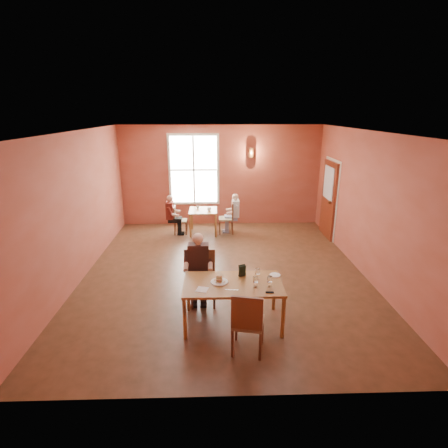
{
  "coord_description": "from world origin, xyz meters",
  "views": [
    {
      "loc": [
        -0.22,
        -6.96,
        3.38
      ],
      "look_at": [
        0.0,
        0.2,
        1.05
      ],
      "focal_mm": 28.0,
      "sensor_mm": 36.0,
      "label": 1
    }
  ],
  "objects_px": {
    "diner_main": "(203,273)",
    "diner_maroon": "(179,215)",
    "chair_empty": "(248,321)",
    "second_table": "(203,222)",
    "diner_white": "(227,214)",
    "main_table": "(233,303)",
    "chair_diner_main": "(203,279)",
    "chair_diner_white": "(226,218)",
    "chair_diner_maroon": "(181,220)"
  },
  "relations": [
    {
      "from": "diner_main",
      "to": "diner_maroon",
      "type": "distance_m",
      "value": 3.99
    },
    {
      "from": "diner_main",
      "to": "chair_empty",
      "type": "relative_size",
      "value": 1.25
    },
    {
      "from": "second_table",
      "to": "diner_white",
      "type": "height_order",
      "value": "diner_white"
    },
    {
      "from": "main_table",
      "to": "chair_diner_main",
      "type": "bearing_deg",
      "value": 127.57
    },
    {
      "from": "diner_white",
      "to": "diner_maroon",
      "type": "relative_size",
      "value": 1.0
    },
    {
      "from": "diner_maroon",
      "to": "chair_diner_white",
      "type": "bearing_deg",
      "value": 90.0
    },
    {
      "from": "diner_main",
      "to": "diner_white",
      "type": "distance_m",
      "value": 3.96
    },
    {
      "from": "chair_empty",
      "to": "diner_maroon",
      "type": "distance_m",
      "value": 5.42
    },
    {
      "from": "main_table",
      "to": "diner_maroon",
      "type": "distance_m",
      "value": 4.72
    },
    {
      "from": "chair_diner_main",
      "to": "second_table",
      "type": "xyz_separation_m",
      "value": [
        -0.1,
        3.89,
        -0.15
      ]
    },
    {
      "from": "main_table",
      "to": "second_table",
      "type": "bearing_deg",
      "value": 97.49
    },
    {
      "from": "diner_main",
      "to": "chair_empty",
      "type": "xyz_separation_m",
      "value": [
        0.69,
        -1.31,
        -0.13
      ]
    },
    {
      "from": "chair_diner_white",
      "to": "chair_diner_maroon",
      "type": "bearing_deg",
      "value": 90.0
    },
    {
      "from": "chair_empty",
      "to": "chair_diner_white",
      "type": "xyz_separation_m",
      "value": [
        -0.13,
        5.22,
        -0.04
      ]
    },
    {
      "from": "chair_diner_main",
      "to": "diner_maroon",
      "type": "xyz_separation_m",
      "value": [
        -0.78,
        3.89,
        0.06
      ]
    },
    {
      "from": "diner_main",
      "to": "diner_maroon",
      "type": "relative_size",
      "value": 1.12
    },
    {
      "from": "chair_diner_white",
      "to": "diner_white",
      "type": "bearing_deg",
      "value": -90.0
    },
    {
      "from": "chair_empty",
      "to": "chair_diner_white",
      "type": "distance_m",
      "value": 5.23
    },
    {
      "from": "second_table",
      "to": "diner_white",
      "type": "distance_m",
      "value": 0.71
    },
    {
      "from": "second_table",
      "to": "chair_diner_white",
      "type": "height_order",
      "value": "chair_diner_white"
    },
    {
      "from": "diner_main",
      "to": "chair_diner_white",
      "type": "xyz_separation_m",
      "value": [
        0.55,
        3.92,
        -0.17
      ]
    },
    {
      "from": "diner_maroon",
      "to": "chair_diner_main",
      "type": "bearing_deg",
      "value": 11.3
    },
    {
      "from": "chair_empty",
      "to": "second_table",
      "type": "height_order",
      "value": "chair_empty"
    },
    {
      "from": "diner_main",
      "to": "diner_white",
      "type": "xyz_separation_m",
      "value": [
        0.58,
        3.92,
        -0.07
      ]
    },
    {
      "from": "chair_diner_main",
      "to": "diner_maroon",
      "type": "relative_size",
      "value": 0.89
    },
    {
      "from": "diner_main",
      "to": "chair_diner_main",
      "type": "bearing_deg",
      "value": -90.0
    },
    {
      "from": "chair_diner_main",
      "to": "chair_empty",
      "type": "height_order",
      "value": "same"
    },
    {
      "from": "chair_diner_main",
      "to": "chair_diner_maroon",
      "type": "bearing_deg",
      "value": -79.12
    },
    {
      "from": "main_table",
      "to": "diner_main",
      "type": "height_order",
      "value": "diner_main"
    },
    {
      "from": "chair_diner_maroon",
      "to": "chair_diner_white",
      "type": "bearing_deg",
      "value": 90.0
    },
    {
      "from": "chair_diner_main",
      "to": "diner_white",
      "type": "height_order",
      "value": "diner_white"
    },
    {
      "from": "chair_diner_main",
      "to": "chair_diner_maroon",
      "type": "xyz_separation_m",
      "value": [
        -0.75,
        3.89,
        -0.09
      ]
    },
    {
      "from": "main_table",
      "to": "second_table",
      "type": "relative_size",
      "value": 2.02
    },
    {
      "from": "chair_diner_white",
      "to": "chair_diner_maroon",
      "type": "distance_m",
      "value": 1.3
    },
    {
      "from": "chair_empty",
      "to": "diner_white",
      "type": "distance_m",
      "value": 5.22
    },
    {
      "from": "diner_main",
      "to": "diner_maroon",
      "type": "height_order",
      "value": "diner_main"
    },
    {
      "from": "diner_white",
      "to": "diner_maroon",
      "type": "distance_m",
      "value": 1.36
    },
    {
      "from": "chair_diner_main",
      "to": "chair_diner_white",
      "type": "relative_size",
      "value": 1.09
    },
    {
      "from": "chair_empty",
      "to": "chair_diner_maroon",
      "type": "relative_size",
      "value": 1.23
    },
    {
      "from": "main_table",
      "to": "diner_main",
      "type": "xyz_separation_m",
      "value": [
        -0.5,
        0.62,
        0.25
      ]
    },
    {
      "from": "chair_diner_main",
      "to": "chair_empty",
      "type": "bearing_deg",
      "value": 117.15
    },
    {
      "from": "second_table",
      "to": "chair_empty",
      "type": "bearing_deg",
      "value": -81.48
    },
    {
      "from": "main_table",
      "to": "second_table",
      "type": "xyz_separation_m",
      "value": [
        -0.6,
        4.54,
        -0.03
      ]
    },
    {
      "from": "chair_diner_maroon",
      "to": "chair_empty",
      "type": "bearing_deg",
      "value": 15.34
    },
    {
      "from": "chair_empty",
      "to": "chair_diner_white",
      "type": "relative_size",
      "value": 1.09
    },
    {
      "from": "diner_maroon",
      "to": "diner_white",
      "type": "bearing_deg",
      "value": 90.0
    },
    {
      "from": "diner_white",
      "to": "second_table",
      "type": "bearing_deg",
      "value": 90.0
    },
    {
      "from": "diner_main",
      "to": "diner_white",
      "type": "relative_size",
      "value": 1.12
    },
    {
      "from": "diner_maroon",
      "to": "second_table",
      "type": "bearing_deg",
      "value": 90.0
    },
    {
      "from": "second_table",
      "to": "chair_diner_white",
      "type": "relative_size",
      "value": 0.87
    }
  ]
}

